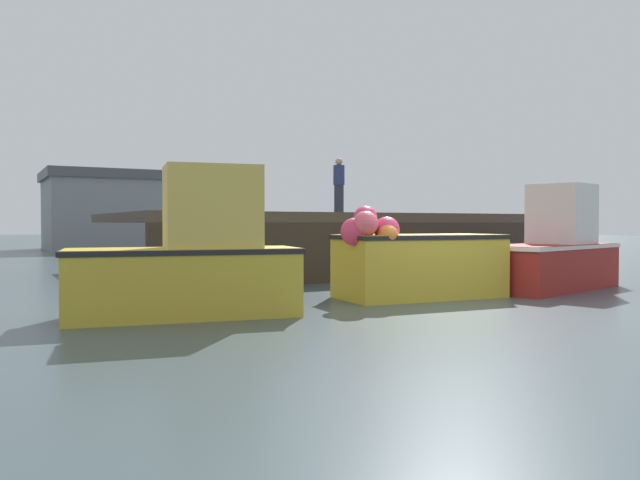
% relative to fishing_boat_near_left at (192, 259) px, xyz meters
% --- Properties ---
extents(ground, '(120.00, 160.00, 0.10)m').
position_rel_fishing_boat_near_left_xyz_m(ground, '(4.61, -1.04, -0.94)').
color(ground, '#3D4C51').
extents(pier, '(12.44, 7.52, 1.72)m').
position_rel_fishing_boat_near_left_xyz_m(pier, '(6.41, 6.92, 0.54)').
color(pier, '#473D33').
rests_on(pier, ground).
extents(fishing_boat_near_left, '(3.71, 1.86, 2.34)m').
position_rel_fishing_boat_near_left_xyz_m(fishing_boat_near_left, '(0.00, 0.00, 0.00)').
color(fishing_boat_near_left, gold).
rests_on(fishing_boat_near_left, ground).
extents(fishing_boat_near_right, '(3.51, 1.77, 1.78)m').
position_rel_fishing_boat_near_left_xyz_m(fishing_boat_near_right, '(4.54, 0.34, -0.18)').
color(fishing_boat_near_right, gold).
rests_on(fishing_boat_near_right, ground).
extents(fishing_boat_mid, '(4.14, 2.42, 2.31)m').
position_rel_fishing_boat_near_left_xyz_m(fishing_boat_mid, '(8.22, 0.21, -0.09)').
color(fishing_boat_mid, maroon).
rests_on(fishing_boat_mid, ground).
extents(rowboat, '(1.75, 0.76, 0.44)m').
position_rel_fishing_boat_near_left_xyz_m(rowboat, '(11.17, 2.31, -0.69)').
color(rowboat, silver).
rests_on(rowboat, ground).
extents(dockworker, '(0.34, 0.34, 1.70)m').
position_rel_fishing_boat_near_left_xyz_m(dockworker, '(6.69, 6.97, 1.69)').
color(dockworker, '#2D3342').
rests_on(dockworker, pier).
extents(warehouse, '(8.65, 6.37, 4.28)m').
position_rel_fishing_boat_near_left_xyz_m(warehouse, '(4.39, 27.02, 1.27)').
color(warehouse, gray).
rests_on(warehouse, ground).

